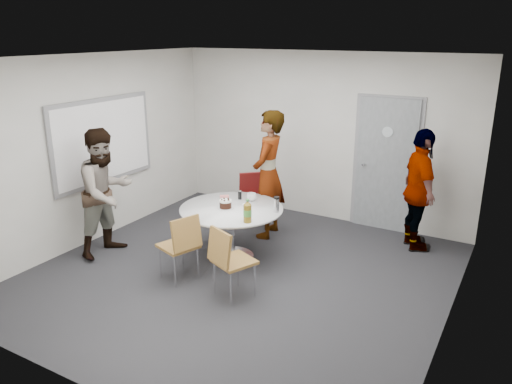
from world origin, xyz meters
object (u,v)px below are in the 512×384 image
Objects in this scene: table at (233,215)px; person_left at (106,192)px; person_main at (268,175)px; chair_near_right at (228,256)px; chair_near_left at (182,242)px; door at (386,165)px; whiteboard at (104,141)px; chair_far at (252,193)px; person_right at (419,190)px.

table is 1.77m from person_left.
person_main is at bearing -39.50° from person_left.
chair_near_right is at bearing -91.78° from person_left.
chair_near_left is 1.89m from person_main.
door is 1.52× the size of table.
door is 4.14m from person_left.
person_main is at bearing 27.93° from whiteboard.
door reaches higher than chair_far.
person_right reaches higher than table.
chair_near_right is 0.50× the size of person_right.
chair_near_right is at bearing 72.11° from chair_far.
person_left is at bearing 91.99° from person_right.
chair_near_left is 0.50× the size of person_right.
person_main is at bearing 88.49° from table.
person_main reaches higher than chair_near_right.
person_right is (2.27, 2.45, 0.34)m from chair_near_left.
person_main is 2.32m from person_left.
person_main reaches higher than chair_near_left.
person_left is at bearing -137.37° from door.
chair_far is (-0.43, 1.25, -0.12)m from table.
chair_far is 0.71m from person_main.
table is at bearing -124.61° from door.
table is at bearing 5.01° from whiteboard.
chair_near_right is 0.46× the size of person_main.
person_right is at bearing 96.53° from person_main.
person_left reaches higher than table.
door reaches higher than table.
chair_far is at bearing -133.72° from person_main.
chair_near_left is at bearing -16.73° from person_main.
chair_near_left is at bearing -101.93° from table.
person_left is at bearing -163.66° from chair_near_right.
whiteboard is 1.09× the size of person_right.
person_main is 1.10× the size of person_right.
whiteboard is 2.25m from chair_near_left.
whiteboard is 1.07× the size of person_left.
chair_near_right is at bearing -106.66° from door.
whiteboard reaches higher than chair_near_left.
person_left reaches higher than chair_near_left.
door reaches higher than person_left.
table is 1.10m from chair_near_right.
table is 0.78× the size of person_left.
chair_near_right is 1.05× the size of chair_far.
chair_near_right is at bearing -16.31° from whiteboard.
chair_near_right is (0.72, -0.08, 0.00)m from chair_near_left.
person_right is (1.55, 2.52, 0.34)m from chair_near_right.
person_main is (0.45, -0.30, 0.45)m from chair_far.
door is 3.23m from chair_near_right.
chair_near_right reaches higher than chair_near_left.
chair_near_right reaches higher than chair_far.
chair_near_left is at bearing 107.47° from person_right.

